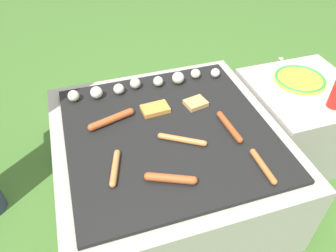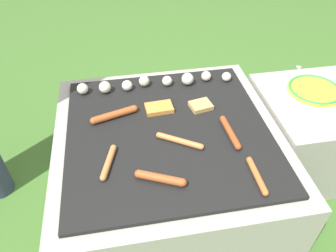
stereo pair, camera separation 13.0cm
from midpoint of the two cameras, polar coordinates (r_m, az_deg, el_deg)
ground_plane at (r=1.62m, az=2.34°, el=-11.68°), size 14.00×14.00×0.00m
grill at (r=1.46m, az=2.56°, el=-6.86°), size 0.91×0.91×0.42m
side_ledge at (r=1.77m, az=25.16°, el=-1.27°), size 0.49×0.51×0.42m
sausage_mid_right at (r=1.32m, az=13.56°, el=-1.17°), size 0.03×0.19×0.03m
sausage_mid_left at (r=1.18m, az=-7.24°, el=-6.41°), size 0.07×0.16×0.02m
sausage_back_right at (r=1.37m, az=-6.66°, el=1.87°), size 0.20×0.08×0.03m
sausage_front_right at (r=1.25m, az=5.02°, el=-2.72°), size 0.17×0.11×0.02m
sausage_front_center at (r=1.19m, az=18.31°, el=-8.34°), size 0.02×0.17×0.02m
sausage_back_left at (r=1.12m, az=1.99°, el=-9.23°), size 0.17×0.09×0.03m
bread_slice_left at (r=1.43m, az=8.32°, el=3.44°), size 0.10×0.09×0.02m
bread_slice_center at (r=1.40m, az=1.10°, el=3.05°), size 0.12×0.08×0.02m
mushroom_row at (r=1.53m, az=-0.24°, el=7.55°), size 0.72×0.08×0.06m
plate_colorful at (r=1.68m, az=26.24°, el=5.61°), size 0.24×0.24×0.02m
fork_utensil at (r=1.76m, az=23.89°, el=7.89°), size 0.10×0.19×0.01m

